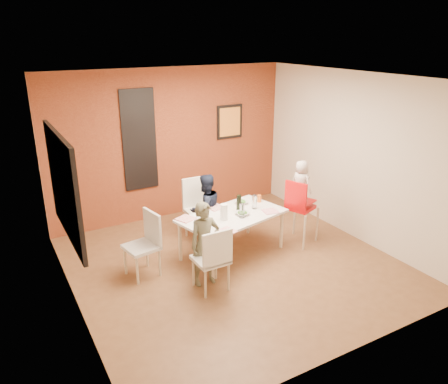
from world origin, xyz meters
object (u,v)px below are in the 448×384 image
wine_bottle (239,204)px  paper_towel_roll (224,212)px  child_near (205,244)px  high_chair (299,206)px  dining_table (232,218)px  child_far (206,209)px  toddler (301,184)px  chair_far (199,205)px  chair_left (146,240)px  chair_near (213,257)px

wine_bottle → paper_towel_roll: wine_bottle is taller
child_near → paper_towel_roll: size_ratio=4.93×
high_chair → dining_table: bearing=58.6°
high_chair → child_far: (-1.29, 0.76, -0.07)m
dining_table → paper_towel_roll: paper_towel_roll is taller
child_far → high_chair: bearing=139.4°
child_far → paper_towel_roll: size_ratio=4.86×
child_near → toddler: toddler is taller
chair_far → wine_bottle: chair_far is taller
child_near → child_far: child_near is taller
dining_table → child_far: bearing=106.3°
child_near → wine_bottle: 1.07m
chair_left → high_chair: bearing=73.5°
chair_left → child_far: child_far is taller
chair_far → wine_bottle: size_ratio=3.70×
dining_table → chair_far: chair_far is taller
dining_table → high_chair: 1.14m
dining_table → toddler: 1.23m
chair_left → toddler: toddler is taller
chair_near → chair_left: chair_left is taller
dining_table → child_far: child_far is taller
child_near → child_far: bearing=64.0°
chair_far → paper_towel_roll: chair_far is taller
toddler → dining_table: bearing=69.2°
dining_table → child_near: 0.92m
dining_table → high_chair: (1.12, -0.19, 0.05)m
toddler → paper_towel_roll: (-1.35, 0.08, -0.23)m
chair_near → high_chair: bearing=-163.3°
child_far → wine_bottle: bearing=109.8°
paper_towel_roll → high_chair: bearing=-4.1°
toddler → paper_towel_roll: bearing=74.5°
chair_near → paper_towel_roll: 0.91m
child_near → paper_towel_roll: (0.54, 0.44, 0.19)m
chair_near → chair_far: size_ratio=0.90×
wine_bottle → child_near: bearing=-146.8°
paper_towel_roll → chair_left: bearing=170.5°
chair_near → child_near: child_near is taller
wine_bottle → chair_left: bearing=177.9°
child_far → toddler: (1.31, -0.74, 0.43)m
dining_table → wine_bottle: 0.24m
chair_far → chair_left: 1.38m
wine_bottle → chair_near: bearing=-137.1°
chair_far → chair_left: (-1.18, -0.72, -0.05)m
child_far → wine_bottle: child_far is taller
dining_table → chair_far: size_ratio=1.72×
chair_left → child_far: (1.18, 0.47, 0.06)m
chair_left → wine_bottle: (1.48, -0.05, 0.28)m
child_near → paper_towel_roll: child_near is taller
high_chair → child_near: child_near is taller
chair_near → chair_left: (-0.60, 0.87, 0.01)m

